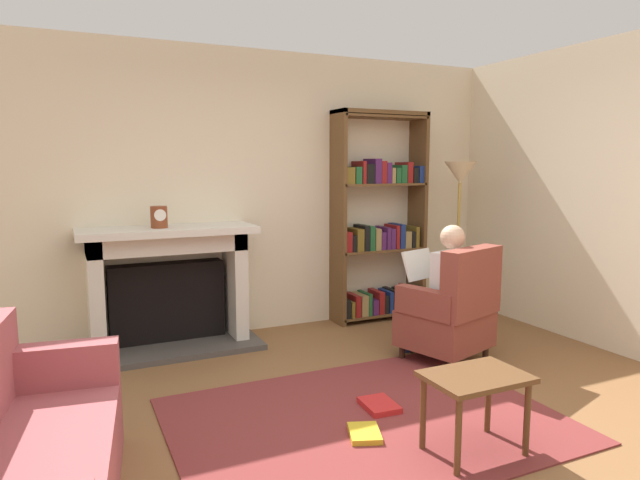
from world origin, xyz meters
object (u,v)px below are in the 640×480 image
Objects in this scene: sofa_floral at (9,476)px; seated_reader at (441,286)px; bookshelf at (379,224)px; floor_lamp at (460,187)px; mantel_clock at (159,217)px; armchair_reading at (452,311)px; fireplace at (168,284)px; side_table at (476,387)px.

seated_reader is at bearing -61.80° from sofa_floral.
floor_lamp is (0.64, -0.48, 0.39)m from bookshelf.
mantel_clock is 2.58m from armchair_reading.
fireplace is 0.70× the size of bookshelf.
sofa_floral is 1.08× the size of floor_lamp.
sofa_floral is at bearing 174.44° from side_table.
floor_lamp is (0.77, 0.90, 0.98)m from armchair_reading.
bookshelf is at bearing 3.46° from mantel_clock.
side_table is at bearing -87.70° from sofa_floral.
floor_lamp reaches higher than fireplace.
floor_lamp is at bearing -6.82° from mantel_clock.
seated_reader is at bearing -28.53° from mantel_clock.
seated_reader is at bearing -97.36° from bookshelf.
bookshelf is at bearing 70.06° from side_table.
floor_lamp reaches higher than sofa_floral.
fireplace is at bearing 53.99° from mantel_clock.
fireplace is 0.85× the size of sofa_floral.
bookshelf is 1.21× the size of sofa_floral.
floor_lamp reaches higher than armchair_reading.
mantel_clock is at bearing -48.24° from armchair_reading.
armchair_reading is at bearing -33.35° from fireplace.
bookshelf reaches higher than mantel_clock.
armchair_reading is at bearing 56.60° from side_table.
fireplace is at bearing -179.10° from bookshelf.
sofa_floral is 2.31m from side_table.
bookshelf reaches higher than sofa_floral.
armchair_reading is 1.73× the size of side_table.
fireplace is at bearing -51.18° from armchair_reading.
bookshelf is 1.31× the size of floor_lamp.
armchair_reading is at bearing -63.84° from sofa_floral.
seated_reader is at bearing -90.00° from armchair_reading.
armchair_reading is at bearing 90.00° from seated_reader.
fireplace is 2.72× the size of side_table.
seated_reader reaches higher than side_table.
fireplace is at bearing 170.97° from floor_lamp.
side_table is 0.34× the size of floor_lamp.
mantel_clock is 2.92m from floor_lamp.
mantel_clock is 2.64m from sofa_floral.
bookshelf is 4.11m from sofa_floral.
mantel_clock is at bearing 117.30° from side_table.
side_table is (-0.83, -1.26, -0.03)m from armchair_reading.
bookshelf is at bearing -113.12° from armchair_reading.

